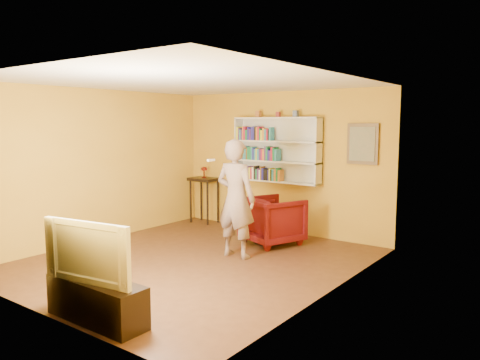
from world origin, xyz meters
name	(u,v)px	position (x,y,z in m)	size (l,w,h in m)	color
room_shell	(194,196)	(0.00, 0.00, 1.02)	(5.30, 5.80, 2.88)	#452816
bookshelf	(278,150)	(0.00, 2.41, 1.59)	(1.80, 0.29, 1.23)	silver
books_row_lower	(259,174)	(-0.36, 2.30, 1.13)	(1.01, 0.19, 0.26)	yellow
books_row_middle	(258,154)	(-0.39, 2.30, 1.51)	(0.93, 0.19, 0.27)	black
books_row_upper	(255,134)	(-0.48, 2.30, 1.89)	(0.80, 0.19, 0.27)	yellow
ornament_left	(258,114)	(-0.42, 2.35, 2.27)	(0.09, 0.09, 0.12)	#AB6631
ornament_centre	(278,114)	(0.03, 2.35, 2.26)	(0.07, 0.07, 0.10)	maroon
ornament_right	(296,114)	(0.40, 2.35, 2.27)	(0.09, 0.09, 0.12)	slate
framed_painting	(363,144)	(1.65, 2.46, 1.75)	(0.55, 0.05, 0.70)	#503916
console_table	(204,185)	(-1.73, 2.25, 0.79)	(0.59, 0.45, 0.96)	black
ruby_lustre	(204,170)	(-1.73, 2.25, 1.12)	(0.15, 0.14, 0.23)	maroon
armchair	(273,220)	(0.40, 1.60, 0.41)	(0.89, 0.91, 0.83)	#43040A
person	(236,199)	(0.37, 0.57, 0.93)	(0.68, 0.44, 1.86)	#756056
game_remote	(211,160)	(0.07, 0.33, 1.54)	(0.04, 0.15, 0.04)	silver
tv_cabinet	(97,301)	(0.63, -2.25, 0.23)	(1.26, 0.38, 0.45)	black
television	(95,250)	(0.63, -2.25, 0.78)	(1.14, 0.15, 0.65)	black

